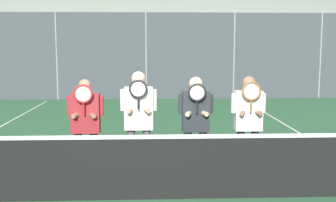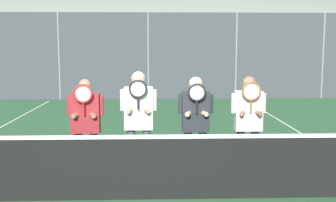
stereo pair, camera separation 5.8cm
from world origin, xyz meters
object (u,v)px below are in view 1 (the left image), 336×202
player_center_left (139,116)px  car_right_of_center (291,72)px  player_center_right (196,119)px  player_rightmost (248,118)px  car_left_of_center (102,73)px  car_center (197,72)px  player_leftmost (86,121)px

player_center_left → car_right_of_center: size_ratio=0.45×
player_center_left → player_center_right: bearing=0.1°
player_rightmost → car_left_of_center: bearing=106.3°
player_center_right → car_left_of_center: 14.07m
car_center → player_center_right: bearing=-96.5°
player_leftmost → player_center_left: 0.89m
player_center_left → car_right_of_center: (7.17, 13.81, -0.21)m
player_center_left → player_rightmost: player_center_left is taller
car_left_of_center → car_right_of_center: (9.33, 0.09, -0.01)m
player_center_left → car_left_of_center: bearing=99.0°
player_center_right → car_center: (1.59, 13.94, -0.13)m
player_leftmost → player_center_right: bearing=-1.5°
car_center → car_right_of_center: car_center is taller
player_center_right → car_right_of_center: bearing=65.7°
player_center_left → car_center: (2.53, 13.94, -0.19)m
player_leftmost → player_center_left: player_center_left is taller
player_center_left → car_center: 14.17m
player_leftmost → car_right_of_center: 15.94m
player_center_right → player_rightmost: 0.89m
player_center_right → car_right_of_center: car_right_of_center is taller
player_leftmost → car_left_of_center: size_ratio=0.40×
player_center_left → car_left_of_center: size_ratio=0.43×
car_center → player_rightmost: bearing=-92.9°
player_leftmost → car_center: size_ratio=0.41×
player_leftmost → car_right_of_center: car_right_of_center is taller
player_center_right → player_rightmost: size_ratio=1.00×
player_center_right → player_rightmost: bearing=2.2°
player_center_right → player_leftmost: bearing=178.5°
player_center_left → car_center: player_center_left is taller
player_center_left → player_rightmost: size_ratio=1.05×
player_rightmost → car_center: size_ratio=0.42×
player_leftmost → player_center_left: bearing=-3.2°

